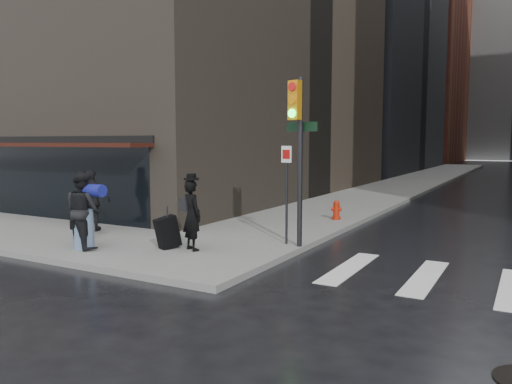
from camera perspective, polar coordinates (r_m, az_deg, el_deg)
ground at (r=11.93m, az=-7.29°, el=-7.60°), size 140.00×140.00×0.00m
sidewalk_left at (r=37.08m, az=18.29°, el=1.34°), size 4.00×50.00×0.15m
bldg_left_far at (r=74.76m, az=13.76°, el=13.49°), size 22.00×20.00×26.00m
storefront at (r=17.90m, az=-21.98°, el=2.39°), size 8.40×1.11×2.83m
man_overcoat at (r=12.09m, az=-7.91°, el=-2.91°), size 1.26×0.82×1.88m
man_jeans at (r=12.79m, az=-19.12°, el=-1.99°), size 1.32×0.91×1.88m
man_greycoat at (r=15.26m, az=-18.21°, el=-0.93°), size 1.13×0.84×1.79m
traffic_light at (r=12.24m, az=4.67°, el=6.14°), size 1.02×0.58×4.16m
fire_hydrant at (r=16.93m, az=9.18°, el=-2.15°), size 0.37×0.28×0.65m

